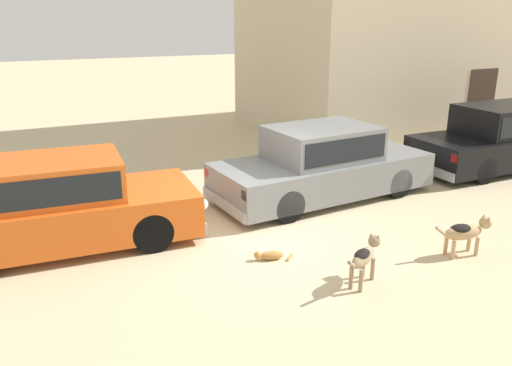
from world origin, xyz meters
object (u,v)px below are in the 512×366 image
(parked_sedan_nearest, at_px, (63,203))
(parked_sedan_third, at_px, (503,137))
(parked_sedan_second, at_px, (322,163))
(stray_dog_tan, at_px, (466,231))
(stray_cat, at_px, (270,255))
(stray_dog_spotted, at_px, (365,256))

(parked_sedan_nearest, distance_m, parked_sedan_third, 10.17)
(parked_sedan_second, distance_m, parked_sedan_third, 5.15)
(stray_dog_tan, bearing_deg, stray_cat, 165.92)
(parked_sedan_third, xyz_separation_m, stray_dog_tan, (-4.59, -3.19, -0.36))
(stray_dog_spotted, relative_size, stray_cat, 1.46)
(parked_sedan_third, xyz_separation_m, stray_cat, (-7.42, -2.03, -0.69))
(stray_dog_spotted, xyz_separation_m, stray_cat, (-0.86, 1.21, -0.35))
(parked_sedan_nearest, relative_size, stray_cat, 7.01)
(parked_sedan_third, relative_size, stray_dog_spotted, 5.26)
(parked_sedan_second, relative_size, parked_sedan_third, 0.98)
(parked_sedan_second, relative_size, stray_dog_tan, 4.41)
(parked_sedan_second, xyz_separation_m, parked_sedan_third, (5.15, -0.06, 0.03))
(parked_sedan_third, relative_size, stray_dog_tan, 4.50)
(parked_sedan_second, bearing_deg, parked_sedan_nearest, 177.74)
(parked_sedan_third, height_order, stray_dog_tan, parked_sedan_third)
(parked_sedan_third, relative_size, stray_cat, 7.67)
(parked_sedan_third, xyz_separation_m, stray_dog_spotted, (-6.56, -3.24, -0.34))
(parked_sedan_nearest, distance_m, parked_sedan_second, 5.02)
(parked_sedan_nearest, bearing_deg, stray_cat, -30.99)
(parked_sedan_third, bearing_deg, stray_dog_spotted, -153.01)
(parked_sedan_nearest, height_order, stray_cat, parked_sedan_nearest)
(parked_sedan_second, xyz_separation_m, stray_dog_tan, (0.56, -3.25, -0.33))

